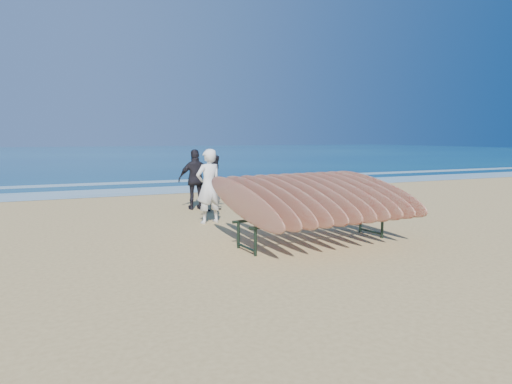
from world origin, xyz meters
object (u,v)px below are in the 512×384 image
person_white (209,186)px  surfboard_rack (314,197)px  person_dark_b (196,179)px  person_dark_a (215,183)px

person_white → surfboard_rack: bearing=101.8°
surfboard_rack → person_dark_b: bearing=95.1°
person_dark_a → person_dark_b: person_dark_b is taller
person_white → person_dark_a: bearing=-125.1°
person_white → person_dark_b: (0.31, 2.17, -0.03)m
person_dark_b → person_dark_a: bearing=137.8°
person_white → person_dark_b: bearing=-110.3°
person_dark_a → person_dark_b: size_ratio=0.92×
person_white → person_dark_a: person_white is taller
surfboard_rack → person_dark_b: 5.05m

